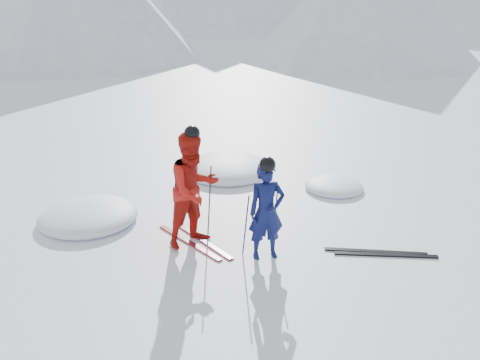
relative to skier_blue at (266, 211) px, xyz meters
name	(u,v)px	position (x,y,z in m)	size (l,w,h in m)	color
ground	(327,238)	(1.26, 0.26, -0.81)	(160.00, 160.00, 0.00)	white
skier_blue	(266,211)	(0.00, 0.00, 0.00)	(0.59, 0.39, 1.63)	#0B1245
skier_red	(194,189)	(-1.00, 0.83, 0.18)	(0.97, 0.76, 2.00)	#AA150D
pole_blue_left	(246,225)	(-0.30, 0.15, -0.27)	(0.02, 0.02, 1.09)	black
pole_blue_right	(275,218)	(0.25, 0.25, -0.27)	(0.02, 0.02, 1.09)	black
pole_red_left	(174,204)	(-1.30, 1.08, -0.15)	(0.02, 0.02, 1.33)	black
pole_red_right	(209,202)	(-0.70, 0.98, -0.15)	(0.02, 0.02, 1.33)	black
ski_worn_left	(189,242)	(-1.12, 0.83, -0.80)	(0.09, 1.70, 0.03)	black
ski_worn_right	(202,240)	(-0.88, 0.83, -0.80)	(0.09, 1.70, 0.03)	black
ski_loose_a	(376,252)	(1.81, -0.45, -0.80)	(0.09, 1.70, 0.03)	black
ski_loose_b	(386,255)	(1.91, -0.60, -0.80)	(0.09, 1.70, 0.03)	black
snow_lumps	(198,189)	(-0.39, 3.25, -0.81)	(6.81, 3.75, 0.47)	white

